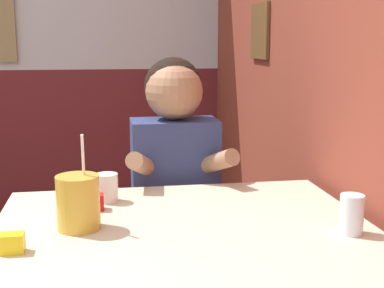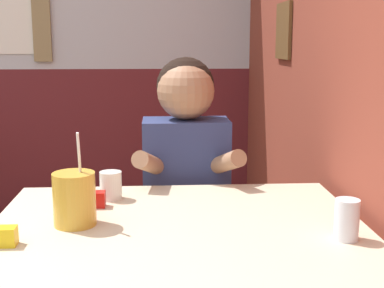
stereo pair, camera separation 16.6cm
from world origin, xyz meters
name	(u,v)px [view 1 (the left image)]	position (x,y,z in m)	size (l,w,h in m)	color
brick_wall_right	(286,28)	(1.53, 1.35, 1.35)	(0.08, 4.70, 2.70)	brown
main_table	(185,249)	(0.92, 0.39, 0.71)	(1.09, 0.92, 0.77)	beige
person_seated	(175,197)	(0.97, 1.03, 0.67)	(0.42, 0.42, 1.23)	navy
cocktail_pitcher	(78,202)	(0.62, 0.44, 0.85)	(0.12, 0.12, 0.27)	gold
glass_near_pitcher	(352,214)	(1.36, 0.28, 0.82)	(0.07, 0.07, 0.11)	silver
glass_center	(107,188)	(0.70, 0.69, 0.82)	(0.07, 0.07, 0.09)	silver
condiment_ketchup	(94,202)	(0.66, 0.61, 0.79)	(0.06, 0.04, 0.05)	#B7140F
condiment_mustard	(12,243)	(0.46, 0.29, 0.79)	(0.06, 0.04, 0.05)	yellow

